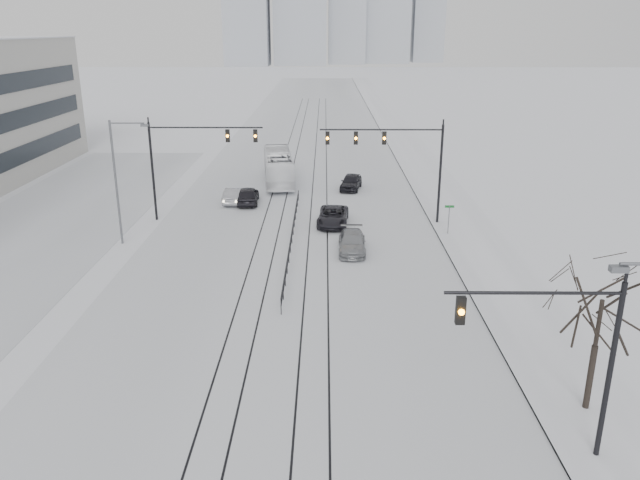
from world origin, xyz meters
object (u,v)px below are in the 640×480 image
Objects in this scene: sedan_nb_far at (351,182)px; box_truck at (278,167)px; bare_tree at (601,312)px; traffic_mast_near at (567,347)px; sedan_nb_right at (352,243)px; sedan_nb_front at (333,216)px; sedan_sb_outer at (234,195)px; sedan_sb_inner at (248,195)px.

box_truck is (-7.29, 2.82, 0.85)m from sedan_nb_far.
bare_tree reaches higher than box_truck.
sedan_nb_right is at bearing 106.16° from traffic_mast_near.
box_truck is at bearing 106.91° from traffic_mast_near.
sedan_nb_far is at bearing 85.37° from sedan_nb_front.
bare_tree is 38.39m from sedan_nb_far.
sedan_sb_outer is 16.47m from sedan_nb_right.
sedan_nb_right is 21.88m from box_truck.
sedan_sb_outer reaches higher than sedan_nb_right.
bare_tree is 1.21× the size of sedan_nb_front.
bare_tree is 27.87m from sedan_nb_front.
sedan_sb_outer is 8.63m from box_truck.
sedan_nb_front is at bearing 104.10° from box_truck.
sedan_sb_outer is at bearing 129.45° from sedan_nb_right.
box_truck reaches higher than sedan_nb_front.
box_truck is (2.17, 8.15, 0.82)m from sedan_sb_inner.
traffic_mast_near is 1.38× the size of sedan_nb_front.
sedan_nb_far is 0.38× the size of box_truck.
sedan_sb_outer is at bearing -143.74° from sedan_nb_far.
bare_tree is at bearing -66.29° from sedan_nb_far.
box_truck is (-15.52, 40.13, -2.89)m from bare_tree.
sedan_sb_inner reaches higher than sedan_sb_outer.
sedan_nb_far reaches higher than sedan_nb_front.
traffic_mast_near is 23.55m from sedan_nb_right.
bare_tree is at bearing 122.83° from sedan_sb_outer.
sedan_nb_front is at bearing 145.67° from sedan_sb_outer.
traffic_mast_near is at bearing -70.52° from sedan_nb_far.
sedan_sb_outer is 0.83× the size of sedan_nb_front.
sedan_sb_outer is at bearing 120.48° from bare_tree.
sedan_nb_front reaches higher than sedan_sb_outer.
box_truck is (-5.38, 14.45, 0.90)m from sedan_nb_front.
box_truck is (-6.65, 20.82, 0.92)m from sedan_nb_right.
sedan_sb_inner is 8.47m from box_truck.
sedan_nb_far reaches higher than sedan_sb_outer.
sedan_nb_far is (9.47, 5.33, -0.03)m from sedan_sb_inner.
traffic_mast_near is 0.61× the size of box_truck.
sedan_sb_inner reaches higher than sedan_nb_right.
sedan_nb_right is (-6.46, 22.31, -3.88)m from traffic_mast_near.
sedan_nb_front reaches higher than sedan_nb_right.
traffic_mast_near reaches higher than sedan_nb_far.
sedan_sb_inner reaches higher than sedan_nb_far.
sedan_nb_far is at bearing 102.44° from bare_tree.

